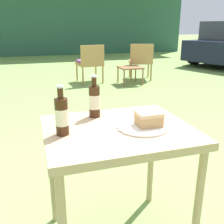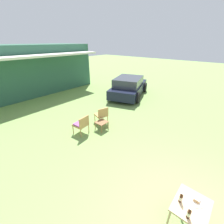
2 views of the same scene
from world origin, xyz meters
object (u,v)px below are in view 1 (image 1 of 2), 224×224
(wicker_chair_cushioned, at_px, (90,61))
(garden_side_table, at_px, (130,69))
(cake_on_plate, at_px, (146,122))
(cola_bottle_far, at_px, (62,116))
(cola_bottle_near, at_px, (94,101))
(wicker_chair_plain, at_px, (141,59))
(patio_table, at_px, (118,143))

(wicker_chair_cushioned, bearing_deg, garden_side_table, 147.98)
(cake_on_plate, bearing_deg, cola_bottle_far, 175.09)
(garden_side_table, relative_size, cola_bottle_near, 1.95)
(cake_on_plate, bearing_deg, wicker_chair_cushioned, 81.01)
(garden_side_table, bearing_deg, cake_on_plate, -110.07)
(wicker_chair_plain, xyz_separation_m, cake_on_plate, (-1.85, -4.36, 0.27))
(patio_table, distance_m, cola_bottle_far, 0.33)
(wicker_chair_cushioned, relative_size, patio_table, 1.09)
(wicker_chair_plain, height_order, garden_side_table, wicker_chair_plain)
(cake_on_plate, bearing_deg, cola_bottle_near, 131.29)
(cake_on_plate, distance_m, cola_bottle_far, 0.42)
(wicker_chair_cushioned, xyz_separation_m, cola_bottle_near, (-0.90, -4.15, 0.34))
(cake_on_plate, distance_m, cola_bottle_near, 0.32)
(wicker_chair_plain, distance_m, garden_side_table, 0.55)
(patio_table, height_order, cola_bottle_near, cola_bottle_near)
(wicker_chair_cushioned, relative_size, wicker_chair_plain, 1.00)
(patio_table, xyz_separation_m, cola_bottle_far, (-0.28, -0.01, 0.18))
(garden_side_table, height_order, patio_table, patio_table)
(garden_side_table, xyz_separation_m, cake_on_plate, (-1.46, -4.00, 0.41))
(wicker_chair_plain, relative_size, garden_side_table, 1.76)
(garden_side_table, height_order, cola_bottle_far, cola_bottle_far)
(cola_bottle_near, xyz_separation_m, cola_bottle_far, (-0.20, -0.20, 0.00))
(cake_on_plate, height_order, cola_bottle_far, cola_bottle_far)
(wicker_chair_plain, xyz_separation_m, garden_side_table, (-0.39, -0.36, -0.14))
(wicker_chair_cushioned, relative_size, cola_bottle_far, 3.42)
(wicker_chair_plain, height_order, cake_on_plate, wicker_chair_plain)
(wicker_chair_cushioned, distance_m, cake_on_plate, 4.44)
(cola_bottle_far, bearing_deg, patio_table, 1.22)
(wicker_chair_plain, relative_size, cola_bottle_far, 3.42)
(garden_side_table, bearing_deg, cola_bottle_near, -113.91)
(wicker_chair_cushioned, xyz_separation_m, patio_table, (-0.83, -4.34, 0.16))
(wicker_chair_plain, height_order, cola_bottle_far, cola_bottle_far)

